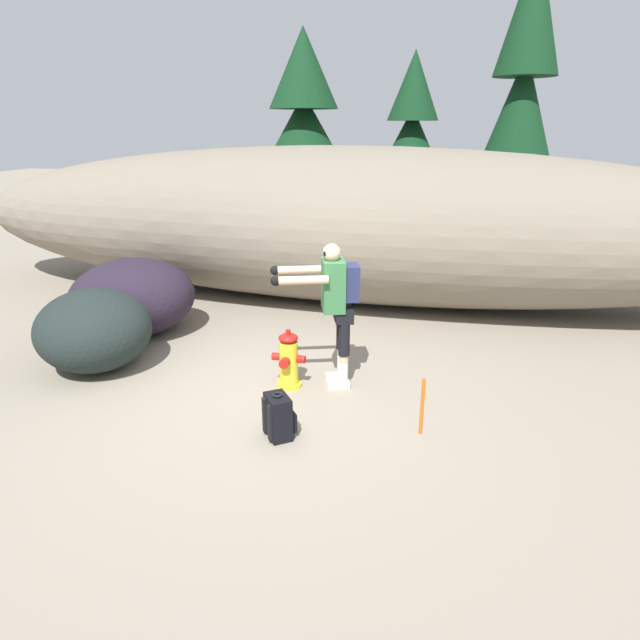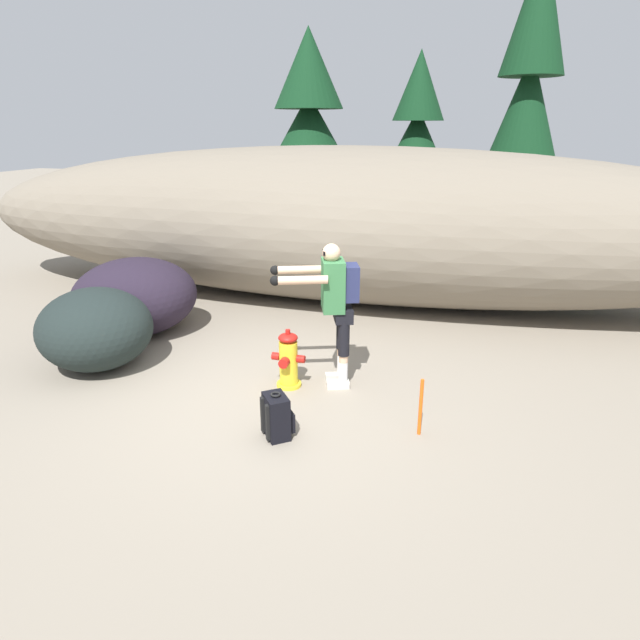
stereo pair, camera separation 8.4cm
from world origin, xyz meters
name	(u,v)px [view 1 (the left image)]	position (x,y,z in m)	size (l,w,h in m)	color
ground_plane	(271,400)	(0.00, 0.00, -0.02)	(56.00, 56.00, 0.04)	gray
dirt_embankment	(347,225)	(0.00, 3.95, 1.30)	(14.48, 3.20, 2.59)	#756B5B
fire_hydrant	(289,361)	(0.10, 0.35, 0.32)	(0.39, 0.34, 0.71)	yellow
utility_worker	(335,298)	(0.60, 0.53, 1.07)	(1.04, 0.71, 1.69)	beige
spare_backpack	(279,417)	(0.34, -0.72, 0.22)	(0.36, 0.36, 0.47)	black
boulder_large	(133,298)	(-2.59, 1.40, 0.56)	(1.78, 1.53, 1.12)	black
boulder_mid	(94,330)	(-2.40, 0.23, 0.51)	(1.39, 1.39, 1.02)	black
pine_tree_far_left	(304,123)	(-2.60, 10.21, 2.96)	(2.91, 2.91, 5.37)	#47331E
pine_tree_left	(412,132)	(0.24, 11.57, 2.69)	(2.25, 2.25, 4.88)	#47331E
pine_tree_center	(522,99)	(3.00, 9.65, 3.49)	(2.29, 2.29, 6.84)	#47331E
survey_stake	(422,407)	(1.69, -0.31, 0.30)	(0.04, 0.04, 0.60)	#E55914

